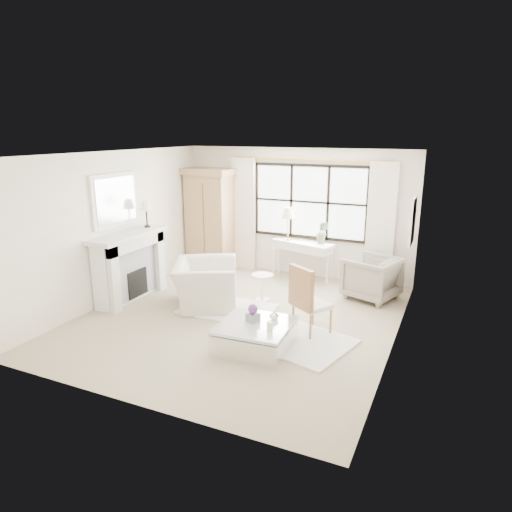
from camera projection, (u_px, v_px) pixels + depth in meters
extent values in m
plane|color=tan|center=(239.00, 318.00, 7.67)|extent=(5.50, 5.50, 0.00)
plane|color=white|center=(238.00, 154.00, 6.95)|extent=(5.50, 5.50, 0.00)
plane|color=white|center=(296.00, 212.00, 9.72)|extent=(5.00, 0.00, 5.00)
plane|color=white|center=(125.00, 294.00, 4.89)|extent=(5.00, 0.00, 5.00)
plane|color=white|center=(116.00, 227.00, 8.30)|extent=(0.00, 5.50, 5.50)
plane|color=beige|center=(400.00, 257.00, 6.31)|extent=(0.00, 5.50, 5.50)
cube|color=white|center=(310.00, 202.00, 9.52)|extent=(2.40, 0.02, 1.50)
cylinder|color=gold|center=(310.00, 160.00, 9.23)|extent=(3.30, 0.04, 0.04)
cube|color=white|center=(243.00, 214.00, 10.14)|extent=(0.55, 0.10, 2.47)
cube|color=white|center=(381.00, 226.00, 8.95)|extent=(0.55, 0.10, 2.47)
cube|color=silver|center=(128.00, 268.00, 8.42)|extent=(0.34, 1.50, 1.18)
cube|color=silver|center=(136.00, 272.00, 8.37)|extent=(0.03, 1.22, 0.97)
cube|color=black|center=(137.00, 283.00, 8.42)|extent=(0.06, 0.52, 0.50)
cube|color=silver|center=(127.00, 235.00, 8.24)|extent=(0.58, 1.66, 0.08)
cube|color=white|center=(115.00, 200.00, 8.16)|extent=(0.05, 1.15, 0.95)
cube|color=#B6BCC2|center=(116.00, 200.00, 8.15)|extent=(0.02, 1.00, 0.80)
cube|color=white|center=(413.00, 221.00, 7.77)|extent=(0.04, 0.62, 0.82)
cube|color=#C0AA95|center=(411.00, 221.00, 7.77)|extent=(0.01, 0.52, 0.72)
cylinder|color=black|center=(147.00, 226.00, 8.70)|extent=(0.12, 0.12, 0.03)
cylinder|color=black|center=(147.00, 218.00, 8.65)|extent=(0.03, 0.03, 0.30)
cone|color=beige|center=(146.00, 205.00, 8.59)|extent=(0.22, 0.22, 0.18)
cube|color=tan|center=(211.00, 222.00, 10.27)|extent=(1.04, 0.68, 2.10)
cube|color=tan|center=(209.00, 172.00, 9.97)|extent=(1.17, 0.78, 0.14)
cube|color=white|center=(303.00, 247.00, 9.55)|extent=(1.30, 0.71, 0.14)
cube|color=white|center=(303.00, 243.00, 9.53)|extent=(1.37, 0.77, 0.06)
cylinder|color=#B98340|center=(288.00, 239.00, 9.66)|extent=(0.14, 0.14, 0.03)
cylinder|color=#B98340|center=(288.00, 228.00, 9.59)|extent=(0.02, 0.02, 0.46)
cone|color=beige|center=(288.00, 213.00, 9.51)|extent=(0.28, 0.28, 0.22)
imported|color=#526946|center=(322.00, 232.00, 9.30)|extent=(0.27, 0.22, 0.46)
cylinder|color=white|center=(262.00, 300.00, 8.44)|extent=(0.26, 0.26, 0.03)
cylinder|color=white|center=(262.00, 288.00, 8.38)|extent=(0.06, 0.06, 0.44)
cylinder|color=white|center=(262.00, 275.00, 8.32)|extent=(0.40, 0.40, 0.03)
cube|color=white|center=(228.00, 309.00, 8.01)|extent=(1.57, 1.12, 0.03)
cube|color=white|center=(294.00, 340.00, 6.83)|extent=(1.86, 1.58, 0.03)
imported|color=beige|center=(206.00, 284.00, 8.12)|extent=(1.51, 1.58, 0.80)
imported|color=gray|center=(371.00, 278.00, 8.46)|extent=(1.11, 1.10, 0.80)
cube|color=silver|center=(312.00, 305.00, 6.99)|extent=(0.65, 0.65, 0.07)
cube|color=#AC7448|center=(301.00, 288.00, 6.78)|extent=(0.43, 0.30, 0.60)
cube|color=white|center=(255.00, 338.00, 6.57)|extent=(1.05, 1.05, 0.32)
cube|color=silver|center=(255.00, 325.00, 6.52)|extent=(1.05, 1.05, 0.04)
cube|color=slate|center=(253.00, 317.00, 6.58)|extent=(0.20, 0.20, 0.12)
sphere|color=#5D2F77|center=(253.00, 309.00, 6.55)|extent=(0.14, 0.14, 0.14)
cylinder|color=white|center=(270.00, 326.00, 6.29)|extent=(0.09, 0.09, 0.12)
imported|color=white|center=(274.00, 315.00, 6.63)|extent=(0.15, 0.15, 0.14)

